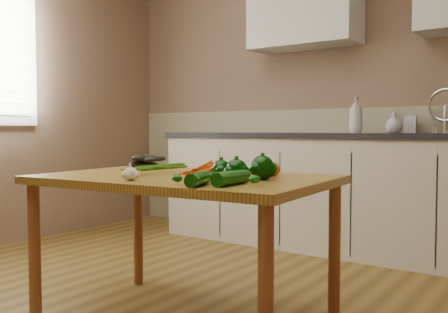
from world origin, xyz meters
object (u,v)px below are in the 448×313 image
object	(u,v)px
table	(185,192)
soap_bottle_a	(356,115)
pepper_b	(263,168)
tomato_c	(272,169)
soap_bottle_b	(411,120)
zucchini_a	(231,178)
tomato_b	(269,168)
tomato_a	(238,168)
carrot_bunch	(187,168)
zucchini_b	(198,179)
pepper_c	(237,171)
soap_bottle_c	(394,122)
leafy_greens	(147,160)
garlic_bulb	(130,174)
pepper_a	(221,169)

from	to	relation	value
table	soap_bottle_a	xyz separation A→B (m)	(0.12, 1.89, 0.41)
pepper_b	tomato_c	world-z (taller)	pepper_b
soap_bottle_b	zucchini_a	xyz separation A→B (m)	(-0.09, -2.21, -0.26)
tomato_b	zucchini_a	distance (m)	0.48
tomato_a	zucchini_a	xyz separation A→B (m)	(0.19, -0.34, -0.01)
carrot_bunch	zucchini_b	distance (m)	0.49
tomato_c	pepper_c	bearing A→B (deg)	-89.17
table	tomato_c	world-z (taller)	tomato_c
soap_bottle_b	tomato_c	bearing A→B (deg)	79.65
carrot_bunch	soap_bottle_c	bearing A→B (deg)	73.52
carrot_bunch	leafy_greens	distance (m)	0.49
soap_bottle_a	leafy_greens	distance (m)	1.79
soap_bottle_a	carrot_bunch	world-z (taller)	soap_bottle_a
garlic_bulb	zucchini_a	size ratio (longest dim) A/B	0.32
table	garlic_bulb	size ratio (longest dim) A/B	21.11
table	zucchini_b	xyz separation A→B (m)	(0.32, -0.31, 0.11)
soap_bottle_a	tomato_a	size ratio (longest dim) A/B	3.51
soap_bottle_a	zucchini_b	size ratio (longest dim) A/B	1.58
table	tomato_c	distance (m)	0.42
soap_bottle_b	soap_bottle_c	bearing A→B (deg)	23.34
carrot_bunch	zucchini_b	bearing A→B (deg)	-50.09
soap_bottle_c	zucchini_b	world-z (taller)	soap_bottle_c
leafy_greens	zucchini_a	xyz separation A→B (m)	(0.88, -0.44, -0.02)
pepper_c	zucchini_b	xyz separation A→B (m)	(-0.04, -0.20, -0.02)
soap_bottle_c	pepper_b	world-z (taller)	soap_bottle_c
pepper_c	zucchini_a	bearing A→B (deg)	-66.85
tomato_b	tomato_a	bearing A→B (deg)	-124.99
tomato_b	zucchini_a	size ratio (longest dim) A/B	0.35
soap_bottle_c	tomato_c	xyz separation A→B (m)	(-0.03, -1.75, -0.24)
carrot_bunch	tomato_b	world-z (taller)	same
table	soap_bottle_a	bearing A→B (deg)	82.12
carrot_bunch	pepper_a	world-z (taller)	pepper_a
table	pepper_a	distance (m)	0.26
pepper_b	zucchini_b	distance (m)	0.36
soap_bottle_a	table	bearing A→B (deg)	84.70
leafy_greens	tomato_c	world-z (taller)	leafy_greens
soap_bottle_c	leafy_greens	size ratio (longest dim) A/B	0.82
soap_bottle_c	pepper_c	xyz separation A→B (m)	(-0.03, -2.05, -0.22)
table	soap_bottle_b	distance (m)	2.09
carrot_bunch	pepper_a	bearing A→B (deg)	-19.14
soap_bottle_a	soap_bottle_c	world-z (taller)	soap_bottle_a
tomato_b	zucchini_a	world-z (taller)	tomato_b
soap_bottle_a	soap_bottle_c	bearing A→B (deg)	-172.61
soap_bottle_a	garlic_bulb	distance (m)	2.24
tomato_b	tomato_c	xyz separation A→B (m)	(0.06, -0.06, 0.00)
soap_bottle_a	soap_bottle_b	world-z (taller)	soap_bottle_a
leafy_greens	zucchini_a	size ratio (longest dim) A/B	0.92
soap_bottle_c	pepper_c	world-z (taller)	soap_bottle_c
soap_bottle_c	carrot_bunch	bearing A→B (deg)	-31.69
soap_bottle_c	tomato_b	distance (m)	1.71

